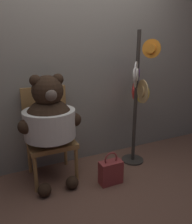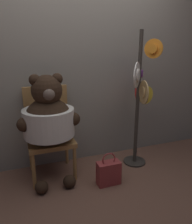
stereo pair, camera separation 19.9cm
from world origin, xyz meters
TOP-DOWN VIEW (x-y plane):
  - ground_plane at (0.00, 0.00)m, footprint 14.00×14.00m
  - wall_back at (0.00, 0.65)m, footprint 8.00×0.10m
  - chair at (-0.39, 0.42)m, footprint 0.50×0.46m
  - teddy_bear at (-0.40, 0.26)m, footprint 0.65×0.57m
  - hat_display_rack at (0.66, 0.23)m, footprint 0.43×0.51m
  - handbag_on_ground at (0.15, -0.05)m, footprint 0.25×0.13m

SIDE VIEW (x-z plane):
  - ground_plane at x=0.00m, z-range 0.00..0.00m
  - handbag_on_ground at x=0.15m, z-range -0.05..0.32m
  - chair at x=-0.39m, z-range 0.02..1.03m
  - teddy_bear at x=-0.40m, z-range 0.12..1.29m
  - hat_display_rack at x=0.66m, z-range 0.06..1.68m
  - wall_back at x=0.00m, z-range 0.00..2.74m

